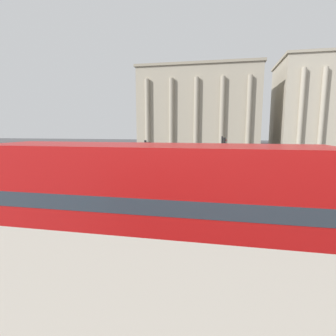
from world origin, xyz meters
TOP-DOWN VIEW (x-y plane):
  - double_decker_bus at (-3.24, 5.00)m, footprint 10.30×2.63m
  - plaza_building_left at (-6.04, 57.13)m, footprint 24.98×17.12m
  - traffic_light_near at (-4.97, 10.56)m, footprint 0.42×0.24m
  - traffic_light_mid at (-1.02, 18.80)m, footprint 0.42×0.24m
  - pedestrian_white at (9.28, 24.91)m, footprint 0.32×0.32m
  - pedestrian_grey at (6.42, 24.41)m, footprint 0.32×0.32m

SIDE VIEW (x-z plane):
  - pedestrian_white at x=9.28m, z-range 0.13..1.84m
  - pedestrian_grey at x=6.42m, z-range 0.14..1.90m
  - double_decker_bus at x=-3.24m, z-range 0.24..4.16m
  - traffic_light_mid at x=-1.02m, z-range 0.58..4.37m
  - traffic_light_near at x=-4.97m, z-range 0.58..4.39m
  - plaza_building_left at x=-6.04m, z-range 0.00..16.97m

